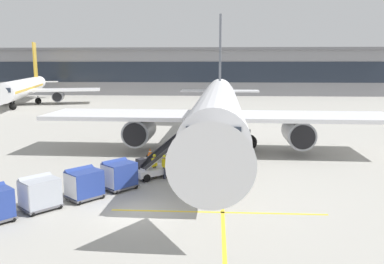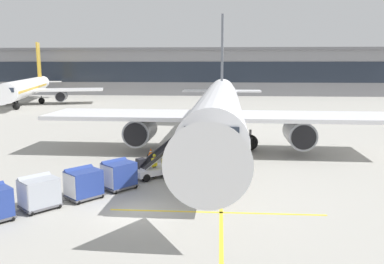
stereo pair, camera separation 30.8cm
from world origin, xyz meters
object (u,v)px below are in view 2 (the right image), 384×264
baggage_cart_lead (119,174)px  distant_airplane (27,88)px  baggage_cart_third (39,192)px  ground_crew_by_carts (164,165)px  belt_loader (157,164)px  parked_airplane (219,111)px  baggage_cart_second (83,183)px  safety_cone_engine_keepout (151,152)px  safety_cone_wingtip (171,147)px  ground_crew_by_loader (154,164)px

baggage_cart_lead → distant_airplane: 61.87m
baggage_cart_third → ground_crew_by_carts: baggage_cart_third is taller
belt_loader → parked_airplane: bearing=62.4°
baggage_cart_second → safety_cone_engine_keepout: size_ratio=3.65×
ground_crew_by_carts → safety_cone_engine_keepout: 7.26m
safety_cone_engine_keepout → baggage_cart_third: bearing=-106.8°
belt_loader → safety_cone_engine_keepout: belt_loader is taller
baggage_cart_third → distant_airplane: size_ratio=0.07×
baggage_cart_lead → belt_loader: bearing=56.8°
baggage_cart_second → safety_cone_engine_keepout: baggage_cart_second is taller
parked_airplane → belt_loader: parked_airplane is taller
parked_airplane → safety_cone_wingtip: bearing=174.3°
belt_loader → baggage_cart_lead: bearing=-123.2°
distant_airplane → ground_crew_by_carts: bearing=-55.0°
belt_loader → baggage_cart_second: belt_loader is taller
belt_loader → distant_airplane: size_ratio=0.12×
parked_airplane → safety_cone_wingtip: 5.81m
baggage_cart_lead → baggage_cart_third: 5.29m
ground_crew_by_carts → baggage_cart_second: bearing=-133.1°
parked_airplane → belt_loader: 10.02m
belt_loader → baggage_cart_lead: (-2.06, -3.15, 0.08)m
ground_crew_by_loader → safety_cone_engine_keepout: ground_crew_by_loader is taller
safety_cone_engine_keepout → safety_cone_wingtip: 3.03m
baggage_cart_lead → safety_cone_wingtip: (1.92, 12.10, -0.69)m
parked_airplane → baggage_cart_third: 18.74m
parked_airplane → ground_crew_by_loader: parked_airplane is taller
ground_crew_by_carts → distant_airplane: bearing=125.0°
belt_loader → safety_cone_engine_keepout: 6.52m
baggage_cart_lead → ground_crew_by_loader: 3.35m
ground_crew_by_loader → safety_cone_wingtip: 9.38m
baggage_cart_lead → baggage_cart_second: size_ratio=1.00×
baggage_cart_lead → distant_airplane: size_ratio=0.07×
safety_cone_wingtip → parked_airplane: bearing=-5.7°
ground_crew_by_carts → safety_cone_engine_keepout: ground_crew_by_carts is taller
baggage_cart_lead → safety_cone_wingtip: 12.27m
baggage_cart_second → distant_airplane: size_ratio=0.07×
belt_loader → ground_crew_by_loader: belt_loader is taller
parked_airplane → safety_cone_wingtip: parked_airplane is taller
parked_airplane → baggage_cart_third: size_ratio=16.24×
baggage_cart_second → safety_cone_engine_keepout: bearing=79.5°
belt_loader → safety_cone_engine_keepout: bearing=104.2°
baggage_cart_second → ground_crew_by_carts: bearing=46.9°
safety_cone_wingtip → distant_airplane: bearing=130.2°
baggage_cart_third → ground_crew_by_loader: size_ratio=1.49×
baggage_cart_second → belt_loader: bearing=54.5°
baggage_cart_lead → parked_airplane: bearing=60.8°
safety_cone_engine_keepout → safety_cone_wingtip: bearing=61.3°
safety_cone_engine_keepout → distant_airplane: 54.37m
ground_crew_by_loader → baggage_cart_second: bearing=-126.7°
ground_crew_by_carts → safety_cone_engine_keepout: bearing=107.6°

